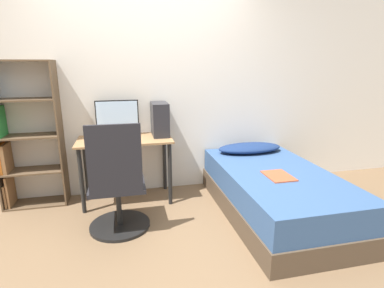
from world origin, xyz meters
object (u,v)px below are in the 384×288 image
Objects in this scene: bookshelf at (20,138)px; office_chair at (118,192)px; monitor at (117,117)px; pc_tower at (160,119)px; bed at (275,192)px; keyboard at (115,141)px.

office_chair is (1.01, -0.80, -0.38)m from bookshelf.
monitor is 1.26× the size of pc_tower.
keyboard is (-1.61, 0.58, 0.51)m from bed.
bed is at bearing -28.43° from monitor.
office_chair is at bearing -38.42° from bookshelf.
keyboard reaches higher than bed.
pc_tower is at bearing -11.12° from monitor.
bed is at bearing -17.23° from bookshelf.
pc_tower reaches higher than keyboard.
keyboard is 1.09× the size of pc_tower.
monitor reaches higher than bed.
bed is (2.61, -0.81, -0.54)m from bookshelf.
office_chair is 1.05m from pc_tower.
keyboard is (-0.01, 0.57, 0.35)m from office_chair.
office_chair is at bearing -123.65° from pc_tower.
office_chair is at bearing -88.90° from keyboard.
bed is at bearing -19.67° from keyboard.
monitor is (1.03, 0.05, 0.18)m from bookshelf.
pc_tower reaches higher than office_chair.
office_chair is 2.80× the size of pc_tower.
monitor is (0.02, 0.84, 0.56)m from office_chair.
bookshelf is 1.34m from office_chair.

